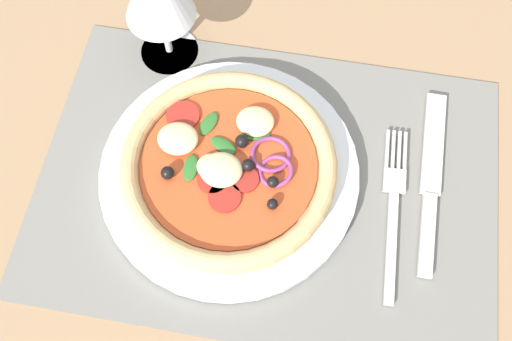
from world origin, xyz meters
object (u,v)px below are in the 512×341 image
object	(u,v)px
fork	(393,203)
knife	(431,178)
plate	(229,175)
pizza	(228,167)

from	to	relation	value
fork	knife	world-z (taller)	knife
plate	knife	size ratio (longest dim) A/B	1.28
plate	knife	world-z (taller)	plate
fork	knife	size ratio (longest dim) A/B	0.90
pizza	fork	xyz separation A→B (cm)	(16.37, -0.07, -2.12)
pizza	fork	world-z (taller)	pizza
fork	pizza	bearing A→B (deg)	88.01
knife	plate	bearing A→B (deg)	100.23
pizza	fork	distance (cm)	16.50
pizza	knife	world-z (taller)	pizza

